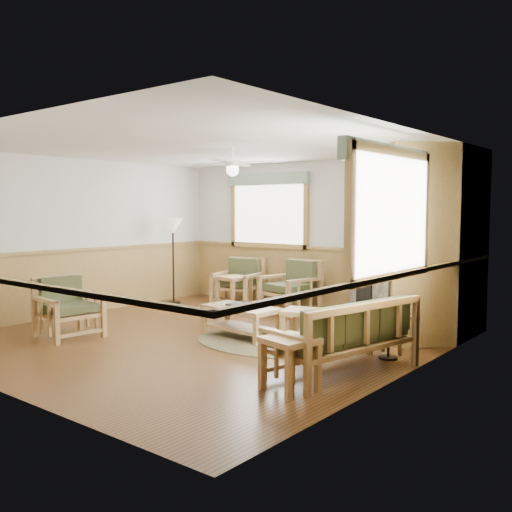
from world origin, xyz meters
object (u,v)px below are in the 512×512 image
Objects in this scene: coffee_table at (241,322)px; end_table_sofa at (290,364)px; armchair_back_left at (238,282)px; floor_lamp_left at (173,261)px; armchair_back_right at (290,287)px; end_table_chairs at (234,292)px; floor_lamp_right at (389,299)px; footstool at (302,325)px; sofa at (343,336)px; armchair_left at (69,307)px.

coffee_table is 2.46m from end_table_sofa.
floor_lamp_left is at bearing -162.50° from armchair_back_left.
end_table_chairs is (-1.16, -0.17, -0.17)m from armchair_back_right.
floor_lamp_left is at bearing 157.99° from coffee_table.
armchair_back_right is at bearing 109.83° from coffee_table.
armchair_back_left is 4.38m from floor_lamp_right.
floor_lamp_right is at bearing 82.58° from end_table_sofa.
armchair_back_left is at bearing 155.46° from floor_lamp_right.
end_table_sofa is at bearing -42.49° from end_table_chairs.
end_table_chairs is at bearing 150.27° from footstool.
footstool is (-1.25, 1.03, -0.20)m from sofa.
armchair_back_right is 1.59× the size of end_table_chairs.
end_table_chairs reaches higher than end_table_sofa.
sofa is 4.70m from armchair_back_left.
end_table_sofa is at bearing -55.06° from armchair_back_left.
armchair_back_right is 0.83× the size of coffee_table.
armchair_back_right is at bearing 147.26° from floor_lamp_right.
floor_lamp_left is at bearing 164.24° from footstool.
footstool is (2.51, -1.43, -0.07)m from end_table_chairs.
coffee_table is 3.33m from floor_lamp_left.
sofa is at bearing -33.13° from armchair_back_right.
floor_lamp_right is (5.10, -1.20, -0.09)m from floor_lamp_left.
armchair_back_right is (1.26, -0.07, 0.02)m from armchair_back_left.
end_table_sofa is 5.73m from floor_lamp_left.
coffee_table is (-2.03, 0.63, -0.19)m from sofa.
armchair_left is at bearing -65.14° from sofa.
armchair_back_right is at bearing 8.25° from end_table_chairs.
armchair_back_right is 0.56× the size of floor_lamp_left.
end_table_chairs is (0.21, 3.35, -0.14)m from armchair_left.
floor_lamp_left is 1.12× the size of floor_lamp_right.
footstool is at bearing 120.91° from end_table_sofa.
end_table_sofa is (-0.10, -0.89, -0.14)m from sofa.
armchair_left is 0.58× the size of floor_lamp_right.
armchair_back_left is at bearing -112.84° from sofa.
armchair_back_right is 2.09m from coffee_table.
floor_lamp_right is at bearing -22.14° from end_table_chairs.
armchair_left is (-0.11, -3.59, -0.01)m from armchair_back_left.
armchair_left reaches higher than coffee_table.
end_table_chairs reaches higher than coffee_table.
armchair_left is at bearing -98.98° from armchair_back_right.
armchair_back_left is 0.96× the size of armchair_back_right.
armchair_left is 3.36m from end_table_chairs.
armchair_left is 1.48× the size of end_table_chairs.
end_table_sofa is (3.86, 0.00, -0.16)m from armchair_left.
armchair_left is 0.52× the size of floor_lamp_left.
floor_lamp_left reaches higher than floor_lamp_right.
end_table_chairs is 2.89m from footstool.
footstool is at bearing -44.02° from armchair_back_left.
coffee_table is 1.92× the size of end_table_chairs.
floor_lamp_left is at bearing 148.65° from end_table_sofa.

